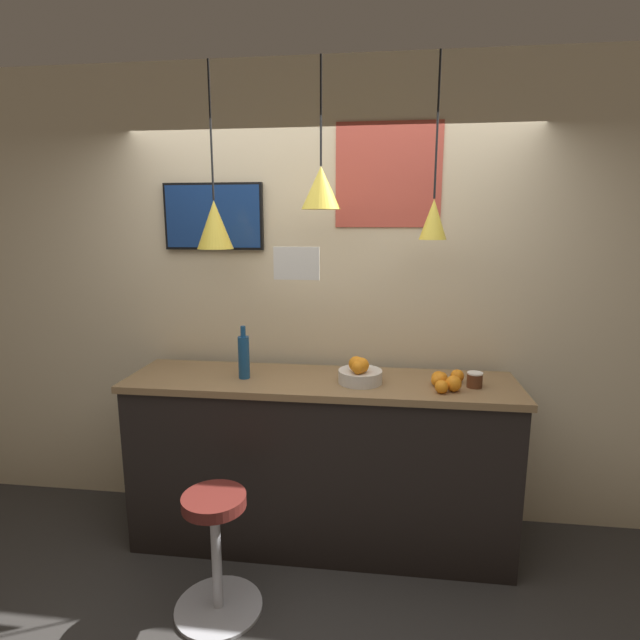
# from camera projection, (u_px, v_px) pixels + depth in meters

# --- Properties ---
(ground_plane) EXTENTS (14.00, 14.00, 0.00)m
(ground_plane) POSITION_uv_depth(u_px,v_px,m) (307.00, 604.00, 2.58)
(ground_plane) COLOR #33302D
(back_wall) EXTENTS (8.00, 0.06, 2.90)m
(back_wall) POSITION_uv_depth(u_px,v_px,m) (328.00, 300.00, 3.20)
(back_wall) COLOR beige
(back_wall) RESTS_ON ground_plane
(service_counter) EXTENTS (2.26, 0.57, 1.04)m
(service_counter) POSITION_uv_depth(u_px,v_px,m) (320.00, 462.00, 3.00)
(service_counter) COLOR black
(service_counter) RESTS_ON ground_plane
(bar_stool) EXTENTS (0.44, 0.44, 0.63)m
(bar_stool) POSITION_uv_depth(u_px,v_px,m) (216.00, 544.00, 2.48)
(bar_stool) COLOR #B7B7BC
(bar_stool) RESTS_ON ground_plane
(fruit_bowl) EXTENTS (0.25, 0.25, 0.16)m
(fruit_bowl) POSITION_uv_depth(u_px,v_px,m) (360.00, 372.00, 2.81)
(fruit_bowl) COLOR beige
(fruit_bowl) RESTS_ON service_counter
(orange_pile) EXTENTS (0.19, 0.27, 0.09)m
(orange_pile) POSITION_uv_depth(u_px,v_px,m) (445.00, 380.00, 2.75)
(orange_pile) COLOR orange
(orange_pile) RESTS_ON service_counter
(juice_bottle) EXTENTS (0.07, 0.07, 0.31)m
(juice_bottle) POSITION_uv_depth(u_px,v_px,m) (244.00, 356.00, 2.89)
(juice_bottle) COLOR navy
(juice_bottle) RESTS_ON service_counter
(spread_jar) EXTENTS (0.09, 0.09, 0.08)m
(spread_jar) POSITION_uv_depth(u_px,v_px,m) (475.00, 380.00, 2.75)
(spread_jar) COLOR #562D19
(spread_jar) RESTS_ON service_counter
(pendant_lamp_left) EXTENTS (0.21, 0.21, 1.01)m
(pendant_lamp_left) POSITION_uv_depth(u_px,v_px,m) (215.00, 224.00, 2.84)
(pendant_lamp_left) COLOR black
(pendant_lamp_middle) EXTENTS (0.22, 0.22, 0.79)m
(pendant_lamp_middle) POSITION_uv_depth(u_px,v_px,m) (321.00, 187.00, 2.73)
(pendant_lamp_middle) COLOR black
(pendant_lamp_right) EXTENTS (0.15, 0.15, 0.96)m
(pendant_lamp_right) POSITION_uv_depth(u_px,v_px,m) (433.00, 218.00, 2.68)
(pendant_lamp_right) COLOR black
(mounted_tv) EXTENTS (0.64, 0.04, 0.41)m
(mounted_tv) POSITION_uv_depth(u_px,v_px,m) (213.00, 217.00, 3.14)
(mounted_tv) COLOR black
(hanging_menu_board) EXTENTS (0.24, 0.01, 0.17)m
(hanging_menu_board) POSITION_uv_depth(u_px,v_px,m) (296.00, 263.00, 2.57)
(hanging_menu_board) COLOR white
(wall_poster) EXTENTS (0.63, 0.01, 0.61)m
(wall_poster) POSITION_uv_depth(u_px,v_px,m) (388.00, 175.00, 2.97)
(wall_poster) COLOR #C64C3D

